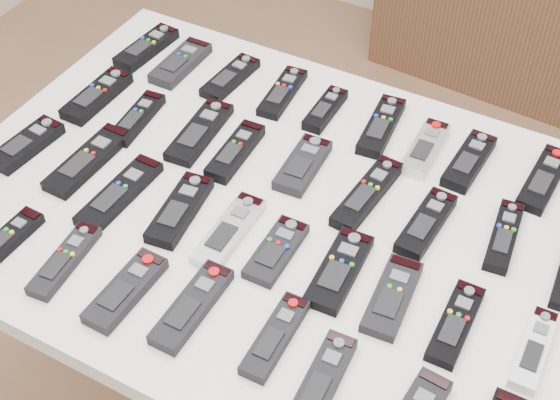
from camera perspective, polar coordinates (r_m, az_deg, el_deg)
The scene contains 34 objects.
table at distance 1.49m, azimuth 0.00°, elevation -2.11°, with size 1.25×0.88×0.78m.
remote_0 at distance 1.85m, azimuth -9.74°, elevation 10.93°, with size 0.05×0.17×0.02m, color black.
remote_1 at distance 1.78m, azimuth -7.28°, elevation 9.92°, with size 0.06×0.17×0.02m, color black.
remote_2 at distance 1.73m, azimuth -3.66°, elevation 8.92°, with size 0.05×0.16×0.02m, color black.
remote_3 at distance 1.69m, azimuth 0.19°, elevation 7.87°, with size 0.05×0.17×0.02m, color black.
remote_4 at distance 1.64m, azimuth 3.33°, elevation 6.63°, with size 0.04×0.14×0.02m, color black.
remote_5 at distance 1.61m, azimuth 7.42°, elevation 5.39°, with size 0.05×0.18×0.02m, color black.
remote_6 at distance 1.57m, azimuth 10.56°, elevation 3.74°, with size 0.05×0.16×0.02m, color #B7B7BC.
remote_7 at distance 1.56m, azimuth 13.66°, elevation 2.78°, with size 0.05×0.17×0.02m, color black.
remote_8 at distance 1.57m, azimuth 18.74°, elevation 1.46°, with size 0.05×0.18×0.02m, color black.
remote_9 at distance 1.72m, azimuth -13.24°, elevation 7.44°, with size 0.06×0.18×0.02m, color black.
remote_10 at distance 1.64m, azimuth -10.40°, elevation 5.91°, with size 0.05×0.16×0.02m, color black.
remote_11 at distance 1.59m, azimuth -5.90°, elevation 4.98°, with size 0.06×0.19×0.02m, color black.
remote_12 at distance 1.54m, azimuth -3.29°, elevation 3.57°, with size 0.05×0.17×0.02m, color black.
remote_13 at distance 1.51m, azimuth 1.68°, elevation 2.58°, with size 0.06×0.16×0.02m, color black.
remote_14 at distance 1.46m, azimuth 6.40°, elevation 0.45°, with size 0.05×0.20×0.02m, color black.
remote_15 at distance 1.42m, azimuth 10.64°, elevation -1.70°, with size 0.05×0.17×0.02m, color black.
remote_16 at distance 1.44m, azimuth 16.05°, elevation -2.56°, with size 0.04×0.17×0.02m, color black.
remote_18 at distance 1.63m, azimuth -18.05°, elevation 3.88°, with size 0.06×0.16×0.02m, color black.
remote_19 at distance 1.57m, azimuth -13.89°, elevation 2.85°, with size 0.06×0.20×0.02m, color black.
remote_20 at distance 1.49m, azimuth -11.65°, elevation 0.50°, with size 0.06×0.20×0.02m, color black.
remote_21 at distance 1.43m, azimuth -7.34°, elevation -0.71°, with size 0.06×0.18×0.02m, color black.
remote_22 at distance 1.39m, azimuth -3.74°, elevation -2.28°, with size 0.05×0.18×0.02m, color #B7B7BC.
remote_23 at distance 1.36m, azimuth -0.28°, elevation -3.73°, with size 0.06×0.15×0.02m, color black.
remote_24 at distance 1.33m, azimuth 4.36°, elevation -5.13°, with size 0.06×0.18×0.02m, color black.
remote_25 at distance 1.31m, azimuth 8.20°, elevation -7.01°, with size 0.06×0.16×0.02m, color black.
remote_26 at distance 1.29m, azimuth 12.72°, elevation -8.81°, with size 0.05×0.17×0.02m, color black.
remote_27 at distance 1.30m, azimuth 18.08°, elevation -10.34°, with size 0.04×0.16×0.02m, color silver.
remote_29 at distance 1.46m, azimuth -19.28°, elevation -2.69°, with size 0.04×0.14×0.02m, color black.
remote_30 at distance 1.39m, azimuth -15.47°, elevation -4.27°, with size 0.04×0.17×0.02m, color black.
remote_31 at distance 1.33m, azimuth -11.22°, elevation -6.49°, with size 0.06×0.17×0.02m, color black.
remote_32 at distance 1.29m, azimuth -6.45°, elevation -7.71°, with size 0.05×0.18×0.02m, color black.
remote_33 at distance 1.25m, azimuth -0.34°, elevation -9.95°, with size 0.05×0.17×0.02m, color black.
remote_34 at distance 1.20m, azimuth 3.06°, elevation -13.13°, with size 0.05×0.17×0.02m, color black.
Camera 1 is at (0.44, -0.78, 1.82)m, focal length 50.00 mm.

